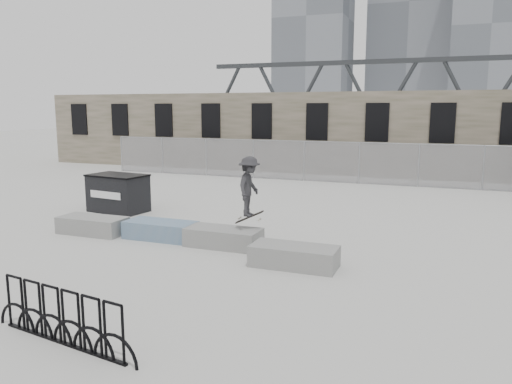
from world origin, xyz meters
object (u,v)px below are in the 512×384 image
at_px(planter_center_left, 161,229).
at_px(planter_center_right, 223,237).
at_px(bike_rack, 61,318).
at_px(planter_offset, 294,255).
at_px(planter_far_left, 93,224).
at_px(dumpster, 118,193).
at_px(skateboarder, 249,187).

height_order(planter_center_left, planter_center_right, same).
distance_m(planter_center_left, bike_rack, 6.39).
bearing_deg(planter_offset, planter_center_right, 156.84).
height_order(planter_far_left, bike_rack, bike_rack).
height_order(planter_center_left, bike_rack, bike_rack).
bearing_deg(dumpster, planter_center_left, -30.53).
relative_size(planter_far_left, bike_rack, 0.64).
distance_m(planter_far_left, bike_rack, 7.19).
xyz_separation_m(planter_center_right, planter_offset, (2.25, -0.96, 0.00)).
bearing_deg(skateboarder, bike_rack, 172.10).
height_order(planter_center_right, skateboarder, skateboarder).
height_order(planter_center_right, bike_rack, bike_rack).
distance_m(planter_far_left, skateboarder, 5.01).
bearing_deg(planter_far_left, planter_center_right, 1.56).
distance_m(planter_center_right, bike_rack, 5.97).
xyz_separation_m(bike_rack, skateboarder, (0.64, 6.21, 1.17)).
height_order(planter_offset, bike_rack, bike_rack).
distance_m(bike_rack, skateboarder, 6.35).
height_order(planter_far_left, dumpster, dumpster).
relative_size(planter_center_left, skateboarder, 1.12).
distance_m(planter_center_left, planter_offset, 4.37).
distance_m(planter_offset, dumpster, 8.50).
height_order(planter_far_left, planter_center_left, same).
bearing_deg(planter_center_left, planter_center_right, -2.92).
bearing_deg(planter_center_right, dumpster, 152.66).
bearing_deg(planter_center_right, planter_offset, -23.16).
relative_size(planter_far_left, skateboarder, 1.12).
xyz_separation_m(planter_center_left, dumpster, (-3.39, 2.68, 0.40)).
bearing_deg(planter_center_right, planter_center_left, 177.08).
distance_m(planter_far_left, planter_offset, 6.46).
xyz_separation_m(planter_far_left, planter_center_left, (2.17, 0.21, 0.00)).
bearing_deg(planter_offset, dumpster, 153.87).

